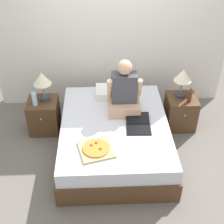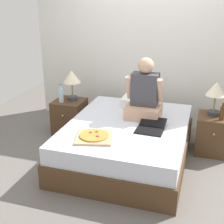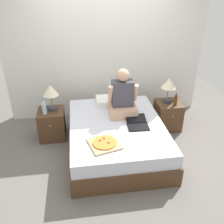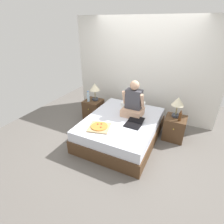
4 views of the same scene
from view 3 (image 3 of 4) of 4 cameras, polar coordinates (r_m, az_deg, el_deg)
ground_plane at (r=4.19m, az=0.97°, el=-8.44°), size 5.74×5.74×0.00m
wall_back at (r=4.80m, az=-1.50°, el=13.35°), size 3.74×0.12×2.50m
bed at (r=4.04m, az=1.00°, el=-5.67°), size 1.49×1.91×0.50m
nightstand_left at (r=4.47m, az=-13.53°, el=-2.68°), size 0.44×0.47×0.52m
lamp_on_left_nightstand at (r=4.24m, az=-13.86°, el=4.47°), size 0.26×0.26×0.45m
water_bottle at (r=4.22m, az=-15.26°, el=0.90°), size 0.07×0.07×0.28m
nightstand_right at (r=4.72m, az=12.60°, el=-0.72°), size 0.44×0.47×0.52m
lamp_on_right_nightstand at (r=4.50m, az=12.82°, el=6.05°), size 0.26×0.26×0.45m
beer_bottle at (r=4.50m, az=14.34°, el=2.65°), size 0.06×0.06×0.23m
pillow at (r=4.46m, az=-0.23°, el=2.56°), size 0.52×0.34×0.12m
person_seated at (r=4.03m, az=2.42°, el=3.14°), size 0.47×0.40×0.78m
laptop at (r=3.86m, az=5.82°, el=-2.76°), size 0.33×0.43×0.07m
pizza_box at (r=3.43m, az=-1.71°, el=-7.17°), size 0.49×0.49×0.05m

